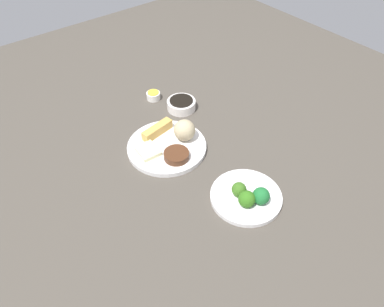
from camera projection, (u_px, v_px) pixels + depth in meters
name	position (u px, v px, depth m)	size (l,w,h in m)	color
tabletop	(184.00, 152.00, 1.21)	(2.20, 2.20, 0.02)	#49433B
main_plate	(167.00, 147.00, 1.20)	(0.26, 0.26, 0.02)	white
rice_scoop	(185.00, 130.00, 1.20)	(0.07, 0.07, 0.07)	tan
spring_roll	(157.00, 130.00, 1.23)	(0.12, 0.03, 0.03)	gold
crab_rangoon_wonton	(148.00, 151.00, 1.17)	(0.07, 0.06, 0.01)	beige
stir_fry_heap	(176.00, 155.00, 1.15)	(0.08, 0.08, 0.02)	#4D2B18
broccoli_plate	(246.00, 197.00, 1.05)	(0.21, 0.21, 0.01)	white
broccoli_floret_0	(261.00, 196.00, 1.01)	(0.05, 0.05, 0.05)	#1F6D31
broccoli_floret_1	(240.00, 189.00, 1.04)	(0.04, 0.04, 0.04)	#3A691F
broccoli_floret_3	(247.00, 199.00, 1.01)	(0.05, 0.05, 0.05)	#336E1B
soy_sauce_bowl	(181.00, 105.00, 1.36)	(0.11, 0.11, 0.03)	white
soy_sauce_bowl_liquid	(181.00, 101.00, 1.34)	(0.09, 0.09, 0.00)	black
sauce_ramekin_hot_mustard	(153.00, 96.00, 1.40)	(0.05, 0.05, 0.03)	white
sauce_ramekin_hot_mustard_liquid	(153.00, 92.00, 1.39)	(0.04, 0.04, 0.00)	yellow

